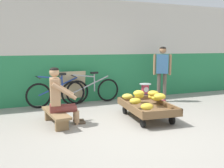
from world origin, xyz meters
TOP-DOWN VIEW (x-y plane):
  - ground_plane at (0.00, 0.00)m, footprint 80.00×80.00m
  - back_wall at (0.00, 3.03)m, footprint 16.00×0.30m
  - banana_cart at (0.56, 0.77)m, footprint 0.95×1.50m
  - banana_pile at (0.53, 0.79)m, footprint 0.86×1.23m
  - low_bench at (-1.32, 1.07)m, footprint 0.43×1.13m
  - vendor_seated at (-1.23, 1.07)m, footprint 0.70×0.51m
  - plastic_crate at (1.07, 1.77)m, footprint 0.36×0.28m
  - weighing_scale at (1.07, 1.77)m, footprint 0.30×0.30m
  - bicycle_near_left at (-0.99, 2.63)m, footprint 1.65×0.48m
  - bicycle_far_left at (-0.11, 2.66)m, footprint 1.66×0.48m
  - sign_board at (-0.58, 2.82)m, footprint 0.70×0.21m
  - customer_adult at (1.78, 2.10)m, footprint 0.43×0.34m
  - shopping_bag at (1.27, 1.34)m, footprint 0.18×0.12m

SIDE VIEW (x-z plane):
  - ground_plane at x=0.00m, z-range 0.00..0.00m
  - shopping_bag at x=1.27m, z-range 0.00..0.24m
  - plastic_crate at x=1.07m, z-range 0.00..0.30m
  - low_bench at x=-1.32m, z-range 0.06..0.33m
  - banana_cart at x=0.56m, z-range 0.06..0.42m
  - bicycle_near_left at x=-0.99m, z-range -0.08..0.78m
  - bicycle_far_left at x=-0.11m, z-range -0.08..0.78m
  - sign_board at x=-0.58m, z-range 0.00..0.88m
  - weighing_scale at x=1.07m, z-range 0.31..0.60m
  - banana_pile at x=0.53m, z-range 0.34..0.60m
  - vendor_seated at x=-1.23m, z-range 0.00..1.14m
  - customer_adult at x=1.78m, z-range 0.19..1.72m
  - back_wall at x=0.00m, z-range 0.00..2.82m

